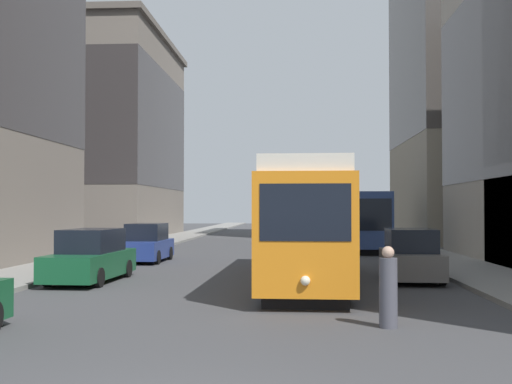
# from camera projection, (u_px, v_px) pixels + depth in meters

# --- Properties ---
(sidewalk_left) EXTENTS (3.20, 120.00, 0.15)m
(sidewalk_left) POSITION_uv_depth(u_px,v_px,m) (161.00, 241.00, 47.43)
(sidewalk_left) COLOR gray
(sidewalk_left) RESTS_ON ground
(sidewalk_right) EXTENTS (3.20, 120.00, 0.15)m
(sidewalk_right) POSITION_uv_depth(u_px,v_px,m) (391.00, 242.00, 46.37)
(sidewalk_right) COLOR gray
(sidewalk_right) RESTS_ON ground
(streetcar) EXTENTS (2.90, 14.42, 3.89)m
(streetcar) POSITION_uv_depth(u_px,v_px,m) (306.00, 221.00, 22.44)
(streetcar) COLOR black
(streetcar) RESTS_ON ground
(transit_bus) EXTENTS (3.03, 12.28, 3.45)m
(transit_bus) POSITION_uv_depth(u_px,v_px,m) (362.00, 218.00, 39.76)
(transit_bus) COLOR black
(transit_bus) RESTS_ON ground
(parked_car_left_near) EXTENTS (1.93, 4.33, 1.82)m
(parked_car_left_near) POSITION_uv_depth(u_px,v_px,m) (146.00, 244.00, 30.29)
(parked_car_left_near) COLOR black
(parked_car_left_near) RESTS_ON ground
(parked_car_right_far) EXTENTS (2.03, 4.55, 1.82)m
(parked_car_right_far) POSITION_uv_depth(u_px,v_px,m) (410.00, 257.00, 22.37)
(parked_car_right_far) COLOR black
(parked_car_right_far) RESTS_ON ground
(parked_car_left_far) EXTENTS (2.02, 5.00, 1.82)m
(parked_car_left_far) POSITION_uv_depth(u_px,v_px,m) (91.00, 257.00, 22.07)
(parked_car_left_far) COLOR black
(parked_car_left_far) RESTS_ON ground
(pedestrian_crossing_far) EXTENTS (0.39, 0.39, 1.73)m
(pedestrian_crossing_far) POSITION_uv_depth(u_px,v_px,m) (388.00, 290.00, 13.54)
(pedestrian_crossing_far) COLOR #4C4C56
(pedestrian_crossing_far) RESTS_ON ground
(building_left_corner) EXTENTS (15.96, 19.94, 17.79)m
(building_left_corner) POSITION_uv_depth(u_px,v_px,m) (80.00, 135.00, 56.89)
(building_left_corner) COLOR slate
(building_left_corner) RESTS_ON ground
(building_right_midblock) EXTENTS (15.50, 16.94, 31.55)m
(building_right_midblock) POSITION_uv_depth(u_px,v_px,m) (502.00, 32.00, 49.42)
(building_right_midblock) COLOR gray
(building_right_midblock) RESTS_ON ground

